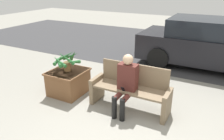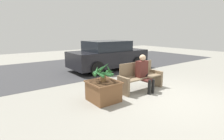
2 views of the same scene
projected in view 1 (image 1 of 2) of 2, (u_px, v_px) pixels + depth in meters
ground_plane at (116, 135)px, 3.88m from camera, size 30.00×30.00×0.00m
road_surface at (183, 49)px, 8.84m from camera, size 20.00×6.00×0.01m
bench at (131, 89)px, 4.58m from camera, size 1.68×0.52×0.94m
person_seated at (126, 82)px, 4.35m from camera, size 0.38×0.59×1.22m
planter_box at (68, 81)px, 5.23m from camera, size 0.80×0.86×0.58m
potted_plant at (66, 60)px, 5.02m from camera, size 0.61×0.64×0.53m
parked_car at (207, 44)px, 6.77m from camera, size 4.10×1.98×1.50m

